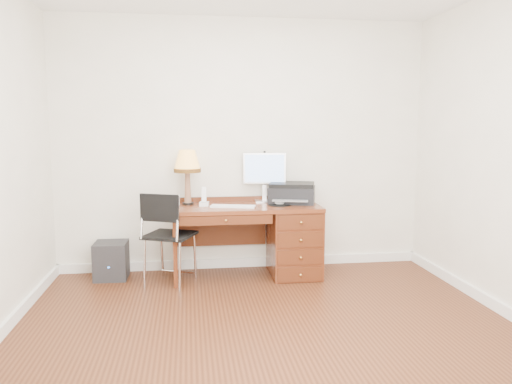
{
  "coord_description": "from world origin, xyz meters",
  "views": [
    {
      "loc": [
        -0.59,
        -3.64,
        1.58
      ],
      "look_at": [
        0.07,
        1.2,
        0.92
      ],
      "focal_mm": 35.0,
      "sensor_mm": 36.0,
      "label": 1
    }
  ],
  "objects": [
    {
      "name": "mouse_pad",
      "position": [
        0.34,
        1.36,
        0.76
      ],
      "size": [
        0.23,
        0.23,
        0.05
      ],
      "color": "black",
      "rests_on": "desk"
    },
    {
      "name": "leg_lamp",
      "position": [
        -0.6,
        1.54,
        1.17
      ],
      "size": [
        0.28,
        0.28,
        0.57
      ],
      "color": "black",
      "rests_on": "desk"
    },
    {
      "name": "ground",
      "position": [
        0.0,
        0.0,
        0.0
      ],
      "size": [
        4.0,
        4.0,
        0.0
      ],
      "primitive_type": "plane",
      "color": "#3D1C0D",
      "rests_on": "ground"
    },
    {
      "name": "room_shell",
      "position": [
        0.0,
        0.63,
        0.05
      ],
      "size": [
        4.0,
        4.0,
        4.0
      ],
      "color": "white",
      "rests_on": "ground"
    },
    {
      "name": "keyboard",
      "position": [
        -0.15,
        1.31,
        0.76
      ],
      "size": [
        0.47,
        0.24,
        0.02
      ],
      "primitive_type": "cube",
      "rotation": [
        0.0,
        0.0,
        -0.26
      ],
      "color": "white",
      "rests_on": "desk"
    },
    {
      "name": "chair",
      "position": [
        -0.78,
        1.18,
        0.56
      ],
      "size": [
        0.58,
        0.59,
        0.93
      ],
      "rotation": [
        0.0,
        0.0,
        -0.41
      ],
      "color": "black",
      "rests_on": "ground"
    },
    {
      "name": "desk",
      "position": [
        0.32,
        1.4,
        0.41
      ],
      "size": [
        1.5,
        0.67,
        0.75
      ],
      "color": "maroon",
      "rests_on": "ground"
    },
    {
      "name": "equipment_box",
      "position": [
        -1.39,
        1.5,
        0.19
      ],
      "size": [
        0.33,
        0.33,
        0.38
      ],
      "primitive_type": "cube",
      "rotation": [
        0.0,
        0.0,
        -0.02
      ],
      "color": "black",
      "rests_on": "ground"
    },
    {
      "name": "phone",
      "position": [
        -0.44,
        1.42,
        0.81
      ],
      "size": [
        0.11,
        0.11,
        0.19
      ],
      "rotation": [
        0.0,
        0.0,
        -0.16
      ],
      "color": "white",
      "rests_on": "desk"
    },
    {
      "name": "monitor",
      "position": [
        0.22,
        1.64,
        1.08
      ],
      "size": [
        0.46,
        0.17,
        0.53
      ],
      "rotation": [
        0.0,
        0.0,
        -0.13
      ],
      "color": "silver",
      "rests_on": "desk"
    },
    {
      "name": "pen_cup",
      "position": [
        0.29,
        1.54,
        0.8
      ],
      "size": [
        0.07,
        0.07,
        0.09
      ],
      "primitive_type": "cylinder",
      "color": "black",
      "rests_on": "desk"
    },
    {
      "name": "printer",
      "position": [
        0.5,
        1.52,
        0.85
      ],
      "size": [
        0.57,
        0.49,
        0.21
      ],
      "rotation": [
        0.0,
        0.0,
        -0.28
      ],
      "color": "black",
      "rests_on": "desk"
    }
  ]
}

